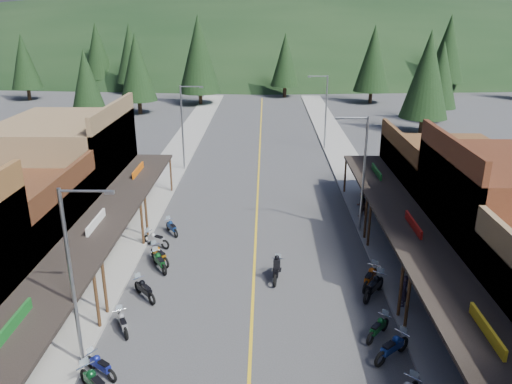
# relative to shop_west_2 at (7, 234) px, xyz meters

# --- Properties ---
(ground) EXTENTS (220.00, 220.00, 0.00)m
(ground) POSITION_rel_shop_west_2_xyz_m (13.75, -1.70, -2.53)
(ground) COLOR #38383A
(ground) RESTS_ON ground
(centerline) EXTENTS (0.15, 90.00, 0.01)m
(centerline) POSITION_rel_shop_west_2_xyz_m (13.75, 18.30, -2.53)
(centerline) COLOR gold
(centerline) RESTS_ON ground
(sidewalk_west) EXTENTS (3.40, 94.00, 0.15)m
(sidewalk_west) POSITION_rel_shop_west_2_xyz_m (5.05, 18.30, -2.46)
(sidewalk_west) COLOR gray
(sidewalk_west) RESTS_ON ground
(sidewalk_east) EXTENTS (3.40, 94.00, 0.15)m
(sidewalk_east) POSITION_rel_shop_west_2_xyz_m (22.45, 18.30, -2.46)
(sidewalk_east) COLOR gray
(sidewalk_east) RESTS_ON ground
(shop_west_2) EXTENTS (10.90, 9.00, 6.20)m
(shop_west_2) POSITION_rel_shop_west_2_xyz_m (0.00, 0.00, 0.00)
(shop_west_2) COLOR #3F2111
(shop_west_2) RESTS_ON ground
(shop_west_3) EXTENTS (10.90, 10.20, 8.20)m
(shop_west_3) POSITION_rel_shop_west_2_xyz_m (-0.03, 9.60, 0.99)
(shop_west_3) COLOR brown
(shop_west_3) RESTS_ON ground
(shop_east_2) EXTENTS (10.90, 9.00, 8.20)m
(shop_east_2) POSITION_rel_shop_west_2_xyz_m (27.54, 0.00, 0.99)
(shop_east_2) COLOR #562B19
(shop_east_2) RESTS_ON ground
(shop_east_3) EXTENTS (10.90, 10.20, 6.20)m
(shop_east_3) POSITION_rel_shop_west_2_xyz_m (27.51, 9.60, -0.00)
(shop_east_3) COLOR #4C2D16
(shop_east_3) RESTS_ON ground
(streetlight_0) EXTENTS (2.16, 0.18, 8.00)m
(streetlight_0) POSITION_rel_shop_west_2_xyz_m (6.80, -7.70, 1.93)
(streetlight_0) COLOR gray
(streetlight_0) RESTS_ON ground
(streetlight_1) EXTENTS (2.16, 0.18, 8.00)m
(streetlight_1) POSITION_rel_shop_west_2_xyz_m (6.80, 20.30, 1.93)
(streetlight_1) COLOR gray
(streetlight_1) RESTS_ON ground
(streetlight_2) EXTENTS (2.16, 0.18, 8.00)m
(streetlight_2) POSITION_rel_shop_west_2_xyz_m (20.71, 6.30, 1.93)
(streetlight_2) COLOR gray
(streetlight_2) RESTS_ON ground
(streetlight_3) EXTENTS (2.16, 0.18, 8.00)m
(streetlight_3) POSITION_rel_shop_west_2_xyz_m (20.71, 28.30, 1.93)
(streetlight_3) COLOR gray
(streetlight_3) RESTS_ON ground
(ridge_hill) EXTENTS (310.00, 140.00, 60.00)m
(ridge_hill) POSITION_rel_shop_west_2_xyz_m (13.75, 133.30, -2.53)
(ridge_hill) COLOR black
(ridge_hill) RESTS_ON ground
(pine_0) EXTENTS (5.04, 5.04, 11.00)m
(pine_0) POSITION_rel_shop_west_2_xyz_m (-26.25, 60.30, 3.95)
(pine_0) COLOR black
(pine_0) RESTS_ON ground
(pine_1) EXTENTS (5.88, 5.88, 12.50)m
(pine_1) POSITION_rel_shop_west_2_xyz_m (-10.25, 68.30, 4.70)
(pine_1) COLOR black
(pine_1) RESTS_ON ground
(pine_2) EXTENTS (6.72, 6.72, 14.00)m
(pine_2) POSITION_rel_shop_west_2_xyz_m (3.75, 56.30, 5.46)
(pine_2) COLOR black
(pine_2) RESTS_ON ground
(pine_3) EXTENTS (5.04, 5.04, 11.00)m
(pine_3) POSITION_rel_shop_west_2_xyz_m (17.75, 64.30, 3.95)
(pine_3) COLOR black
(pine_3) RESTS_ON ground
(pine_4) EXTENTS (5.88, 5.88, 12.50)m
(pine_4) POSITION_rel_shop_west_2_xyz_m (31.75, 58.30, 4.70)
(pine_4) COLOR black
(pine_4) RESTS_ON ground
(pine_5) EXTENTS (6.72, 6.72, 14.00)m
(pine_5) POSITION_rel_shop_west_2_xyz_m (47.75, 70.30, 5.46)
(pine_5) COLOR black
(pine_5) RESTS_ON ground
(pine_7) EXTENTS (5.88, 5.88, 12.50)m
(pine_7) POSITION_rel_shop_west_2_xyz_m (-18.25, 74.30, 4.70)
(pine_7) COLOR black
(pine_7) RESTS_ON ground
(pine_8) EXTENTS (4.48, 4.48, 10.00)m
(pine_8) POSITION_rel_shop_west_2_xyz_m (-8.25, 38.30, 3.44)
(pine_8) COLOR black
(pine_8) RESTS_ON ground
(pine_9) EXTENTS (4.93, 4.93, 10.80)m
(pine_9) POSITION_rel_shop_west_2_xyz_m (37.75, 43.30, 3.85)
(pine_9) COLOR black
(pine_9) RESTS_ON ground
(pine_10) EXTENTS (5.38, 5.38, 11.60)m
(pine_10) POSITION_rel_shop_west_2_xyz_m (-4.25, 48.30, 4.25)
(pine_10) COLOR black
(pine_10) RESTS_ON ground
(pine_11) EXTENTS (5.82, 5.82, 12.40)m
(pine_11) POSITION_rel_shop_west_2_xyz_m (33.75, 36.30, 4.65)
(pine_11) COLOR black
(pine_11) RESTS_ON ground
(bike_west_4) EXTENTS (2.20, 2.14, 1.31)m
(bike_west_4) POSITION_rel_shop_west_2_xyz_m (7.81, -9.52, -1.88)
(bike_west_4) COLOR #0B3719
(bike_west_4) RESTS_ON ground
(bike_west_5) EXTENTS (1.90, 1.60, 1.08)m
(bike_west_5) POSITION_rel_shop_west_2_xyz_m (7.63, -8.33, -1.99)
(bike_west_5) COLOR navy
(bike_west_5) RESTS_ON ground
(bike_west_6) EXTENTS (1.40, 1.94, 1.06)m
(bike_west_6) POSITION_rel_shop_west_2_xyz_m (7.72, -5.31, -2.00)
(bike_west_6) COLOR gray
(bike_west_6) RESTS_ON ground
(bike_west_7) EXTENTS (1.89, 2.03, 1.19)m
(bike_west_7) POSITION_rel_shop_west_2_xyz_m (8.09, -2.43, -1.94)
(bike_west_7) COLOR black
(bike_west_7) RESTS_ON ground
(bike_west_8) EXTENTS (1.67, 2.15, 1.19)m
(bike_west_8) POSITION_rel_shop_west_2_xyz_m (8.25, 0.70, -1.94)
(bike_west_8) COLOR #0C3E17
(bike_west_8) RESTS_ON ground
(bike_west_9) EXTENTS (1.88, 2.09, 1.21)m
(bike_west_9) POSITION_rel_shop_west_2_xyz_m (8.09, 1.51, -1.93)
(bike_west_9) COLOR #A7640B
(bike_west_9) RESTS_ON ground
(bike_west_10) EXTENTS (2.09, 1.56, 1.15)m
(bike_west_10) POSITION_rel_shop_west_2_xyz_m (7.42, 3.74, -1.96)
(bike_west_10) COLOR #A2A3A7
(bike_west_10) RESTS_ON ground
(bike_west_11) EXTENTS (1.54, 1.93, 1.08)m
(bike_west_11) POSITION_rel_shop_west_2_xyz_m (8.07, 5.71, -1.99)
(bike_west_11) COLOR navy
(bike_west_11) RESTS_ON ground
(bike_east_5) EXTENTS (2.18, 2.01, 1.27)m
(bike_east_5) POSITION_rel_shop_west_2_xyz_m (19.88, -7.05, -1.90)
(bike_east_5) COLOR navy
(bike_east_5) RESTS_ON ground
(bike_east_6) EXTENTS (1.75, 1.93, 1.12)m
(bike_east_6) POSITION_rel_shop_west_2_xyz_m (19.59, -5.54, -1.97)
(bike_east_6) COLOR #0D451B
(bike_east_6) RESTS_ON ground
(bike_east_7) EXTENTS (1.97, 2.37, 1.34)m
(bike_east_7) POSITION_rel_shop_west_2_xyz_m (20.11, -2.00, -1.86)
(bike_east_7) COLOR black
(bike_east_7) RESTS_ON ground
(bike_east_8) EXTENTS (1.71, 2.33, 1.28)m
(bike_east_8) POSITION_rel_shop_west_2_xyz_m (20.11, -1.01, -1.89)
(bike_east_8) COLOR #AE4A0C
(bike_east_8) RESTS_ON ground
(rider_on_bike) EXTENTS (0.99, 2.23, 1.64)m
(rider_on_bike) POSITION_rel_shop_west_2_xyz_m (15.04, -0.33, -1.88)
(rider_on_bike) COLOR black
(rider_on_bike) RESTS_ON ground
(pedestrian_east_a) EXTENTS (0.50, 0.67, 1.68)m
(pedestrian_east_a) POSITION_rel_shop_west_2_xyz_m (21.38, -3.04, -1.54)
(pedestrian_east_a) COLOR #2A2132
(pedestrian_east_a) RESTS_ON sidewalk_east
(pedestrian_east_b) EXTENTS (1.00, 0.93, 1.80)m
(pedestrian_east_b) POSITION_rel_shop_west_2_xyz_m (21.37, 8.84, -1.48)
(pedestrian_east_b) COLOR brown
(pedestrian_east_b) RESTS_ON sidewalk_east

